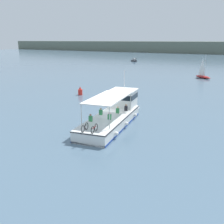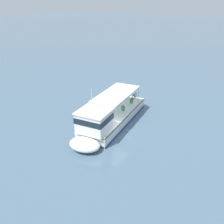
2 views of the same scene
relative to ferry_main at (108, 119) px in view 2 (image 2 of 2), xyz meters
The scene contains 2 objects.
ground_plane 1.88m from the ferry_main, 148.23° to the left, with size 400.00×400.00×0.00m, color slate.
ferry_main is the anchor object (origin of this frame).
Camera 2 is at (-12.71, 16.63, 12.28)m, focal length 38.59 mm.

